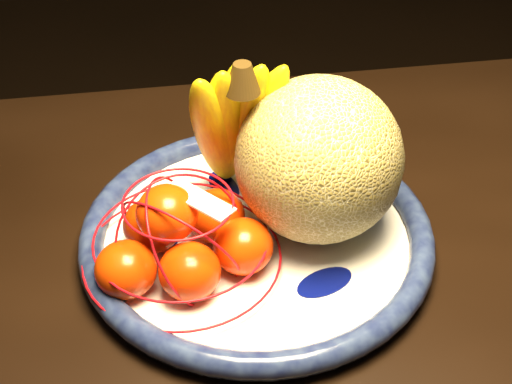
{
  "coord_description": "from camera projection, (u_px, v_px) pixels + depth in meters",
  "views": [
    {
      "loc": [
        0.14,
        -0.56,
        1.31
      ],
      "look_at": [
        0.19,
        0.08,
        0.79
      ],
      "focal_mm": 55.0,
      "sensor_mm": 36.0,
      "label": 1
    }
  ],
  "objects": [
    {
      "name": "price_tag",
      "position": [
        199.0,
        199.0,
        0.76
      ],
      "size": [
        0.07,
        0.07,
        0.01
      ],
      "primitive_type": "cube",
      "rotation": [
        -0.14,
        0.1,
        -0.67
      ],
      "color": "white",
      "rests_on": "mandarin_bag"
    },
    {
      "name": "dining_table",
      "position": [
        148.0,
        361.0,
        0.84
      ],
      "size": [
        1.49,
        0.97,
        0.72
      ],
      "rotation": [
        0.0,
        0.0,
        0.08
      ],
      "color": "black",
      "rests_on": "ground"
    },
    {
      "name": "banana_bunch",
      "position": [
        233.0,
        120.0,
        0.84
      ],
      "size": [
        0.14,
        0.14,
        0.21
      ],
      "rotation": [
        0.0,
        0.0,
        0.24
      ],
      "color": "#FFE60A",
      "rests_on": "fruit_bowl"
    },
    {
      "name": "mandarin_bag",
      "position": [
        182.0,
        240.0,
        0.8
      ],
      "size": [
        0.22,
        0.22,
        0.13
      ],
      "rotation": [
        0.0,
        0.0,
        0.06
      ],
      "color": "#FF3903",
      "rests_on": "fruit_bowl"
    },
    {
      "name": "cantaloupe",
      "position": [
        319.0,
        160.0,
        0.82
      ],
      "size": [
        0.18,
        0.18,
        0.18
      ],
      "primitive_type": "sphere",
      "color": "olive",
      "rests_on": "fruit_bowl"
    },
    {
      "name": "fruit_bowl",
      "position": [
        257.0,
        237.0,
        0.85
      ],
      "size": [
        0.39,
        0.39,
        0.03
      ],
      "rotation": [
        0.0,
        0.0,
        -0.15
      ],
      "color": "white",
      "rests_on": "dining_table"
    }
  ]
}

